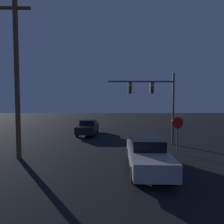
{
  "coord_description": "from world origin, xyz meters",
  "views": [
    {
      "loc": [
        -0.21,
        0.74,
        3.37
      ],
      "look_at": [
        0.0,
        12.08,
        2.79
      ],
      "focal_mm": 28.0,
      "sensor_mm": 36.0,
      "label": 1
    }
  ],
  "objects_px": {
    "traffic_signal_mast": "(156,96)",
    "utility_pole": "(17,73)",
    "car_near": "(147,154)",
    "stop_sign": "(177,128)",
    "car_far": "(88,127)"
  },
  "relations": [
    {
      "from": "car_far",
      "to": "stop_sign",
      "type": "height_order",
      "value": "stop_sign"
    },
    {
      "from": "traffic_signal_mast",
      "to": "car_near",
      "type": "bearing_deg",
      "value": -109.17
    },
    {
      "from": "car_far",
      "to": "stop_sign",
      "type": "distance_m",
      "value": 9.93
    },
    {
      "from": "car_near",
      "to": "traffic_signal_mast",
      "type": "bearing_deg",
      "value": -106.19
    },
    {
      "from": "stop_sign",
      "to": "traffic_signal_mast",
      "type": "bearing_deg",
      "value": 106.62
    },
    {
      "from": "car_near",
      "to": "stop_sign",
      "type": "distance_m",
      "value": 3.92
    },
    {
      "from": "car_far",
      "to": "traffic_signal_mast",
      "type": "relative_size",
      "value": 0.82
    },
    {
      "from": "car_near",
      "to": "utility_pole",
      "type": "height_order",
      "value": "utility_pole"
    },
    {
      "from": "traffic_signal_mast",
      "to": "stop_sign",
      "type": "distance_m",
      "value": 3.46
    },
    {
      "from": "traffic_signal_mast",
      "to": "utility_pole",
      "type": "height_order",
      "value": "utility_pole"
    },
    {
      "from": "car_near",
      "to": "car_far",
      "type": "bearing_deg",
      "value": -64.36
    },
    {
      "from": "utility_pole",
      "to": "stop_sign",
      "type": "bearing_deg",
      "value": 4.47
    },
    {
      "from": "car_far",
      "to": "utility_pole",
      "type": "relative_size",
      "value": 0.48
    },
    {
      "from": "traffic_signal_mast",
      "to": "utility_pole",
      "type": "distance_m",
      "value": 9.99
    },
    {
      "from": "stop_sign",
      "to": "utility_pole",
      "type": "xyz_separation_m",
      "value": [
        -10.09,
        -0.79,
        3.43
      ]
    }
  ]
}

